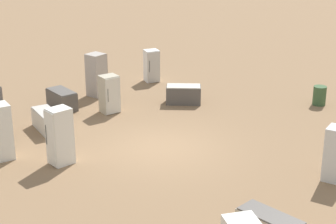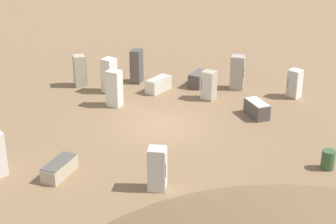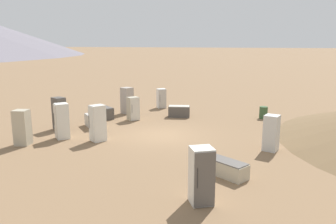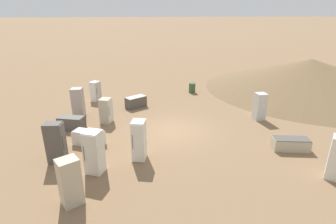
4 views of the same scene
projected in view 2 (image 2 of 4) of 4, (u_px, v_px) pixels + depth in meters
ground_plane at (162, 126)px, 26.45m from camera, size 1000.00×1000.00×0.00m
discarded_fridge_0 at (114, 88)px, 28.37m from camera, size 0.89×0.81×1.88m
discarded_fridge_1 at (199, 79)px, 31.29m from camera, size 1.27×1.60×0.78m
discarded_fridge_2 at (157, 169)px, 20.84m from camera, size 0.73×0.69×1.70m
discarded_fridge_4 at (209, 85)px, 29.29m from camera, size 0.89×0.87×1.53m
discarded_fridge_5 at (257, 109)px, 27.32m from camera, size 1.20×1.60×0.77m
discarded_fridge_6 at (80, 71)px, 31.08m from camera, size 0.85×0.86×1.76m
discarded_fridge_7 at (295, 84)px, 29.54m from camera, size 0.86×0.86×1.51m
discarded_fridge_8 at (109, 75)px, 30.20m from camera, size 0.92×0.91×1.88m
discarded_fridge_9 at (60, 168)px, 22.00m from camera, size 1.22×1.84×0.61m
discarded_fridge_10 at (159, 84)px, 30.54m from camera, size 1.43×1.67×0.74m
discarded_fridge_11 at (136, 66)px, 31.61m from camera, size 0.72×0.88×1.88m
discarded_fridge_12 at (237, 72)px, 30.66m from camera, size 0.86×0.82×1.87m
rusty_barrel at (328, 160)px, 22.46m from camera, size 0.54×0.54×0.80m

